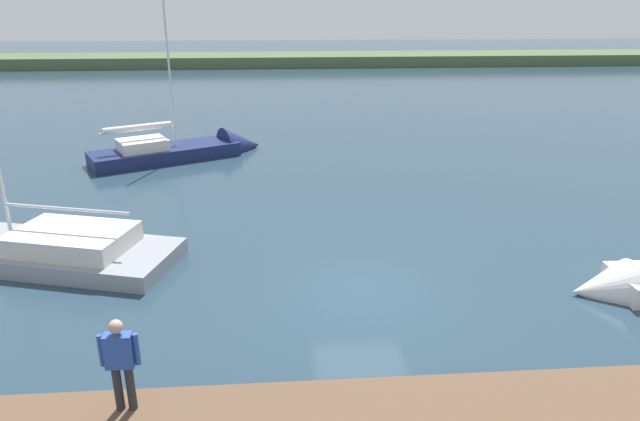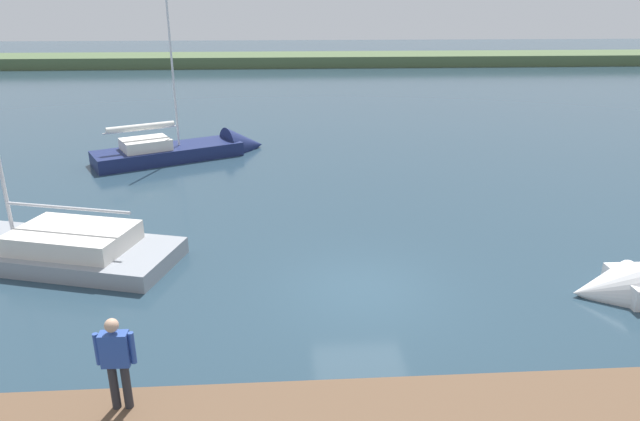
% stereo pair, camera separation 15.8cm
% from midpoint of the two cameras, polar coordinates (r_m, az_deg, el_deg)
% --- Properties ---
extents(ground_plane, '(200.00, 200.00, 0.00)m').
position_cam_midpoint_polar(ground_plane, '(14.65, 4.09, -7.93)').
color(ground_plane, '#263D4C').
extents(far_shoreline, '(180.00, 8.00, 2.40)m').
position_cam_midpoint_polar(far_shoreline, '(68.02, -2.70, 14.49)').
color(far_shoreline, '#4C603D').
rests_on(far_shoreline, ground_plane).
extents(sailboat_far_left, '(8.17, 5.61, 8.72)m').
position_cam_midpoint_polar(sailboat_far_left, '(27.62, -12.97, 5.76)').
color(sailboat_far_left, navy).
rests_on(sailboat_far_left, ground_plane).
extents(person_on_dock, '(0.63, 0.22, 1.65)m').
position_cam_midpoint_polar(person_on_dock, '(9.74, -19.97, -13.94)').
color(person_on_dock, '#28282D').
rests_on(person_on_dock, dock_pier).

